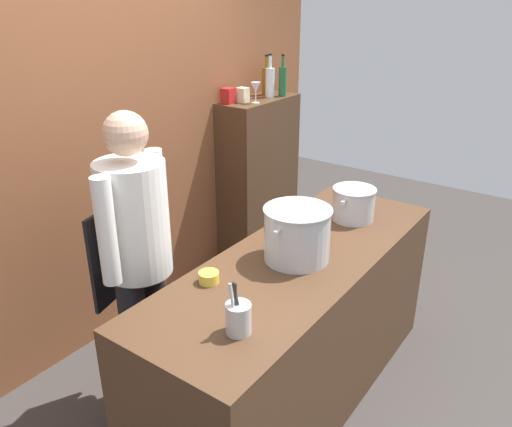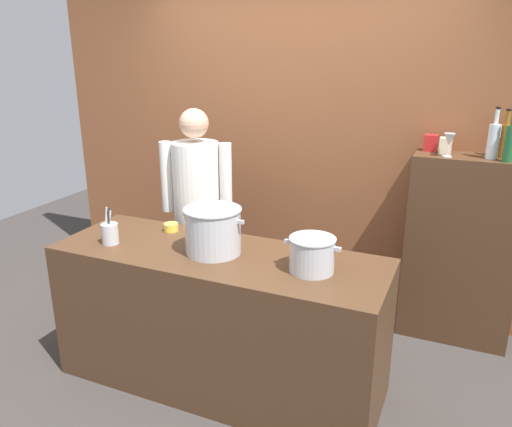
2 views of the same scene
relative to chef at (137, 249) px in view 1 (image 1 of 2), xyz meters
name	(u,v)px [view 1 (image 1 of 2)]	position (x,y,z in m)	size (l,w,h in m)	color
ground_plane	(294,392)	(0.51, -0.64, -0.96)	(8.00, 8.00, 0.00)	#383330
brick_back_panel	(106,107)	(0.51, 0.76, 0.54)	(4.40, 0.10, 3.00)	brown
prep_counter	(296,329)	(0.51, -0.64, -0.51)	(2.03, 0.70, 0.90)	#472D1C
bar_cabinet	(259,180)	(1.83, 0.55, -0.28)	(0.76, 0.32, 1.37)	#472D1C
chef	(137,249)	(0.00, 0.00, 0.00)	(0.51, 0.39, 1.66)	black
stockpot_large	(296,234)	(0.48, -0.64, 0.07)	(0.40, 0.34, 0.27)	#B7BABF
stockpot_small	(354,204)	(1.10, -0.66, 0.03)	(0.32, 0.26, 0.19)	#B7BABF
utensil_crock	(238,318)	(-0.18, -0.78, 0.00)	(0.10, 0.10, 0.23)	#B7BABF
butter_jar	(209,277)	(0.05, -0.43, -0.04)	(0.10, 0.10, 0.05)	yellow
wine_bottle_green	(283,81)	(2.03, 0.45, 0.53)	(0.06, 0.06, 0.33)	#1E592D
wine_bottle_clear	(270,82)	(1.94, 0.51, 0.53)	(0.07, 0.07, 0.34)	silver
wine_bottle_amber	(267,80)	(2.01, 0.59, 0.52)	(0.08, 0.08, 0.32)	#8C5919
wine_glass_short	(256,88)	(1.67, 0.46, 0.51)	(0.07, 0.07, 0.16)	silver
spice_tin_cream	(243,95)	(1.65, 0.57, 0.46)	(0.08, 0.08, 0.11)	beige
spice_tin_red	(228,96)	(1.55, 0.63, 0.46)	(0.09, 0.09, 0.11)	red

